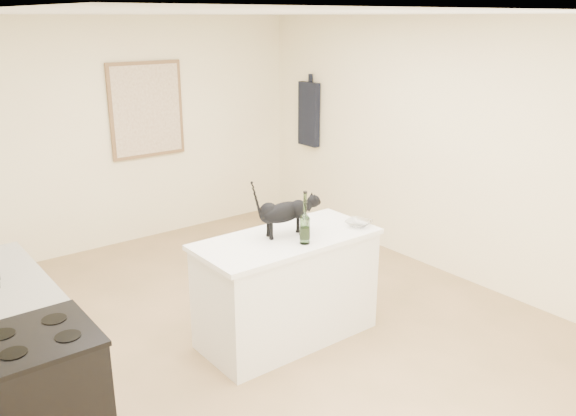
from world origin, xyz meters
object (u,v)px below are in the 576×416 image
(stove, at_px, (46,408))
(wine_bottle, at_px, (305,221))
(black_cat, at_px, (284,215))
(glass_bowl, at_px, (359,223))

(stove, distance_m, wine_bottle, 2.18)
(stove, bearing_deg, black_cat, 11.91)
(stove, height_order, glass_bowl, glass_bowl)
(stove, bearing_deg, wine_bottle, 5.56)
(stove, distance_m, glass_bowl, 2.73)
(stove, relative_size, glass_bowl, 4.26)
(stove, xyz_separation_m, glass_bowl, (2.68, 0.23, 0.48))
(black_cat, relative_size, glass_bowl, 2.42)
(black_cat, bearing_deg, wine_bottle, -66.07)
(stove, relative_size, wine_bottle, 2.43)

